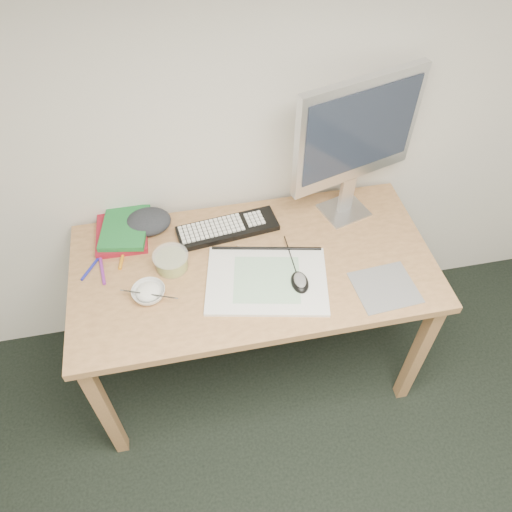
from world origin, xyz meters
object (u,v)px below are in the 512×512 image
Objects in this scene: desk at (253,277)px; keyboard at (228,228)px; rice_bowl at (149,293)px; sketchpad at (267,280)px; monitor at (357,135)px.

keyboard reaches higher than desk.
sketchpad is at bearing -2.29° from rice_bowl.
sketchpad is 3.66× the size of rice_bowl.
sketchpad is 0.31m from keyboard.
rice_bowl reaches higher than keyboard.
sketchpad reaches higher than desk.
rice_bowl is (-0.84, -0.29, -0.36)m from monitor.
monitor reaches higher than desk.
monitor reaches higher than rice_bowl.
rice_bowl is at bearing -169.06° from desk.
monitor is at bearing 19.39° from rice_bowl.
rice_bowl is at bearing -147.36° from keyboard.
sketchpad is at bearing -158.61° from monitor.
monitor is 5.02× the size of rice_bowl.
keyboard is (-0.07, 0.20, 0.09)m from desk.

